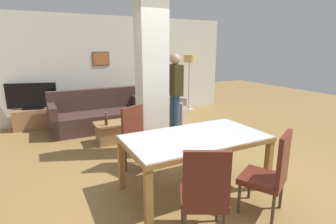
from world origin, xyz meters
TOP-DOWN VIEW (x-y plane):
  - ground_plane at (0.00, 0.00)m, footprint 18.00×18.00m
  - back_wall at (-0.00, 4.37)m, footprint 7.20×0.09m
  - divider_pillar at (0.02, 1.44)m, footprint 0.49×0.38m
  - dining_table at (0.00, 0.00)m, footprint 1.86×1.03m
  - dining_chair_far_left at (-0.46, 0.92)m, footprint 0.62×0.62m
  - dining_chair_near_right at (0.46, -0.86)m, footprint 0.62×0.62m
  - dining_chair_near_left at (-0.46, -0.87)m, footprint 0.62×0.62m
  - sofa at (-0.54, 3.36)m, footprint 2.15×0.91m
  - armchair at (1.17, 3.11)m, footprint 1.18×1.18m
  - coffee_table at (-0.50, 2.29)m, footprint 0.70×0.48m
  - bottle at (-0.65, 2.16)m, footprint 0.06×0.06m
  - tv_stand at (-1.90, 4.09)m, footprint 0.92×0.40m
  - tv_screen at (-1.90, 4.09)m, footprint 1.08×0.34m
  - floor_lamp at (2.38, 4.02)m, footprint 0.34×0.34m
  - standing_person at (0.95, 2.30)m, footprint 0.23×0.38m

SIDE VIEW (x-z plane):
  - ground_plane at x=0.00m, z-range 0.00..0.00m
  - coffee_table at x=-0.50m, z-range 0.01..0.43m
  - tv_stand at x=-1.90m, z-range 0.00..0.47m
  - armchair at x=1.17m, z-range -0.11..0.65m
  - sofa at x=-0.54m, z-range -0.15..0.76m
  - bottle at x=-0.65m, z-range 0.39..0.65m
  - dining_chair_far_left at x=-0.46m, z-range 0.03..1.03m
  - dining_chair_near_right at x=0.46m, z-range 0.03..1.03m
  - dining_chair_near_left at x=-0.46m, z-range 0.03..1.03m
  - dining_table at x=0.00m, z-range 0.24..1.00m
  - tv_screen at x=-1.90m, z-range 0.46..1.08m
  - standing_person at x=0.95m, z-range 0.14..1.91m
  - divider_pillar at x=0.02m, z-range 0.00..2.70m
  - back_wall at x=0.00m, z-range 0.00..2.70m
  - floor_lamp at x=2.38m, z-range 0.58..2.25m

